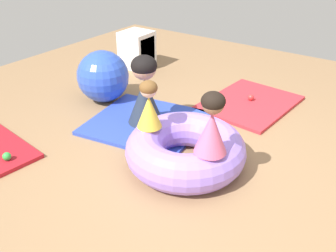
{
  "coord_description": "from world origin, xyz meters",
  "views": [
    {
      "loc": [
        -2.4,
        -1.44,
        2.04
      ],
      "look_at": [
        0.04,
        0.29,
        0.36
      ],
      "focal_mm": 39.08,
      "sensor_mm": 36.0,
      "label": 1
    }
  ],
  "objects_px": {
    "play_ball_red": "(251,97)",
    "inflatable_cushion": "(185,149)",
    "play_ball_green": "(7,156)",
    "adult_seated": "(145,91)",
    "exercise_ball_large": "(103,76)",
    "storage_cube": "(138,50)",
    "child_in_yellow": "(149,105)",
    "child_in_pink": "(212,124)"
  },
  "relations": [
    {
      "from": "play_ball_green",
      "to": "storage_cube",
      "type": "distance_m",
      "value": 2.9
    },
    {
      "from": "play_ball_red",
      "to": "storage_cube",
      "type": "relative_size",
      "value": 0.14
    },
    {
      "from": "child_in_pink",
      "to": "exercise_ball_large",
      "type": "bearing_deg",
      "value": -173.34
    },
    {
      "from": "adult_seated",
      "to": "play_ball_red",
      "type": "xyz_separation_m",
      "value": [
        1.22,
        -0.75,
        -0.34
      ]
    },
    {
      "from": "play_ball_green",
      "to": "child_in_yellow",
      "type": "bearing_deg",
      "value": -50.63
    },
    {
      "from": "storage_cube",
      "to": "child_in_yellow",
      "type": "bearing_deg",
      "value": -138.29
    },
    {
      "from": "child_in_pink",
      "to": "exercise_ball_large",
      "type": "xyz_separation_m",
      "value": [
        0.77,
        1.98,
        -0.29
      ]
    },
    {
      "from": "inflatable_cushion",
      "to": "play_ball_red",
      "type": "relative_size",
      "value": 14.42
    },
    {
      "from": "exercise_ball_large",
      "to": "storage_cube",
      "type": "distance_m",
      "value": 1.3
    },
    {
      "from": "play_ball_red",
      "to": "exercise_ball_large",
      "type": "bearing_deg",
      "value": 122.31
    },
    {
      "from": "child_in_yellow",
      "to": "exercise_ball_large",
      "type": "distance_m",
      "value": 1.51
    },
    {
      "from": "storage_cube",
      "to": "inflatable_cushion",
      "type": "bearing_deg",
      "value": -131.67
    },
    {
      "from": "inflatable_cushion",
      "to": "storage_cube",
      "type": "relative_size",
      "value": 2.02
    },
    {
      "from": "inflatable_cushion",
      "to": "play_ball_green",
      "type": "relative_size",
      "value": 13.91
    },
    {
      "from": "adult_seated",
      "to": "inflatable_cushion",
      "type": "bearing_deg",
      "value": -52.48
    },
    {
      "from": "adult_seated",
      "to": "play_ball_green",
      "type": "height_order",
      "value": "adult_seated"
    },
    {
      "from": "adult_seated",
      "to": "play_ball_green",
      "type": "xyz_separation_m",
      "value": [
        -1.38,
        0.6,
        -0.34
      ]
    },
    {
      "from": "child_in_yellow",
      "to": "adult_seated",
      "type": "height_order",
      "value": "adult_seated"
    },
    {
      "from": "play_ball_green",
      "to": "play_ball_red",
      "type": "height_order",
      "value": "play_ball_green"
    },
    {
      "from": "inflatable_cushion",
      "to": "exercise_ball_large",
      "type": "bearing_deg",
      "value": 69.22
    },
    {
      "from": "inflatable_cushion",
      "to": "play_ball_red",
      "type": "distance_m",
      "value": 1.64
    },
    {
      "from": "adult_seated",
      "to": "child_in_pink",
      "type": "bearing_deg",
      "value": -51.32
    },
    {
      "from": "play_ball_red",
      "to": "inflatable_cushion",
      "type": "bearing_deg",
      "value": -177.95
    },
    {
      "from": "inflatable_cushion",
      "to": "play_ball_red",
      "type": "bearing_deg",
      "value": 2.05
    },
    {
      "from": "inflatable_cushion",
      "to": "storage_cube",
      "type": "distance_m",
      "value": 2.79
    },
    {
      "from": "child_in_yellow",
      "to": "storage_cube",
      "type": "bearing_deg",
      "value": 66.54
    },
    {
      "from": "inflatable_cushion",
      "to": "adult_seated",
      "type": "distance_m",
      "value": 0.94
    },
    {
      "from": "adult_seated",
      "to": "storage_cube",
      "type": "relative_size",
      "value": 1.39
    },
    {
      "from": "inflatable_cushion",
      "to": "play_ball_red",
      "type": "xyz_separation_m",
      "value": [
        1.63,
        0.06,
        -0.1
      ]
    },
    {
      "from": "adult_seated",
      "to": "play_ball_green",
      "type": "relative_size",
      "value": 9.61
    },
    {
      "from": "adult_seated",
      "to": "exercise_ball_large",
      "type": "xyz_separation_m",
      "value": [
        0.21,
        0.84,
        -0.09
      ]
    },
    {
      "from": "play_ball_red",
      "to": "exercise_ball_large",
      "type": "distance_m",
      "value": 1.9
    },
    {
      "from": "play_ball_green",
      "to": "adult_seated",
      "type": "bearing_deg",
      "value": -23.54
    },
    {
      "from": "child_in_yellow",
      "to": "play_ball_red",
      "type": "distance_m",
      "value": 1.82
    },
    {
      "from": "child_in_yellow",
      "to": "child_in_pink",
      "type": "height_order",
      "value": "child_in_pink"
    },
    {
      "from": "play_ball_red",
      "to": "child_in_pink",
      "type": "bearing_deg",
      "value": -167.63
    },
    {
      "from": "adult_seated",
      "to": "exercise_ball_large",
      "type": "relative_size",
      "value": 1.19
    },
    {
      "from": "child_in_yellow",
      "to": "exercise_ball_large",
      "type": "bearing_deg",
      "value": 85.92
    },
    {
      "from": "child_in_pink",
      "to": "exercise_ball_large",
      "type": "height_order",
      "value": "child_in_pink"
    },
    {
      "from": "exercise_ball_large",
      "to": "storage_cube",
      "type": "bearing_deg",
      "value": 19.42
    },
    {
      "from": "child_in_yellow",
      "to": "storage_cube",
      "type": "xyz_separation_m",
      "value": [
        1.95,
        1.73,
        -0.3
      ]
    },
    {
      "from": "child_in_pink",
      "to": "exercise_ball_large",
      "type": "relative_size",
      "value": 0.83
    }
  ]
}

